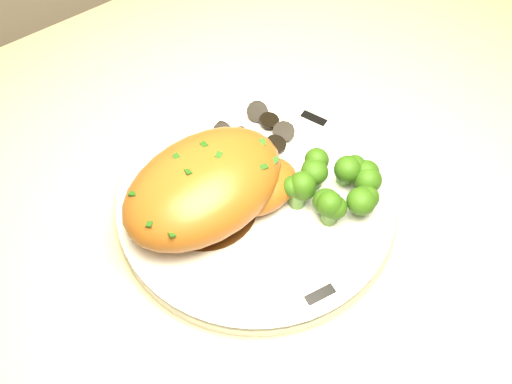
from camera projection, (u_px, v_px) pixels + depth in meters
plate at (256, 203)px, 0.65m from camera, size 0.29×0.29×0.02m
rim_accent_0 at (314, 119)px, 0.70m from camera, size 0.02×0.03×0.00m
rim_accent_1 at (135, 195)px, 0.64m from camera, size 0.03×0.03×0.00m
rim_accent_2 at (320, 295)px, 0.58m from camera, size 0.03×0.01×0.00m
gravy_pool at (206, 206)px, 0.64m from camera, size 0.10×0.10×0.00m
chicken_breast at (210, 187)px, 0.61m from camera, size 0.18×0.13×0.07m
mushroom_pile at (251, 142)px, 0.68m from camera, size 0.09×0.06×0.02m
broccoli_florets at (337, 185)px, 0.63m from camera, size 0.09×0.07×0.04m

